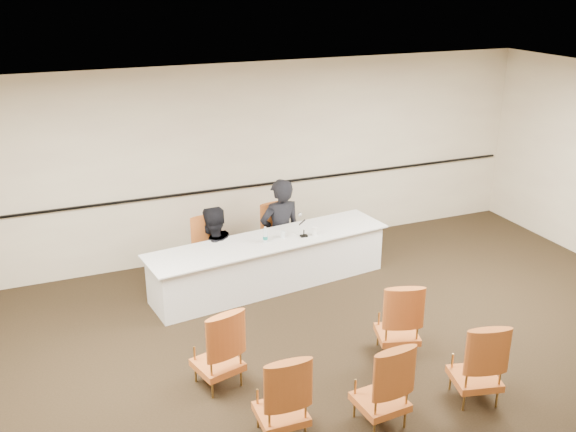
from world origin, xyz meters
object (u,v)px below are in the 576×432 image
Objects in this scene: panel_table at (270,263)px; drinking_glass at (283,234)px; aud_chair_front_right at (398,317)px; microphone at (304,226)px; aud_chair_back_mid at (381,382)px; aud_chair_back_right at (477,360)px; coffee_cup at (315,231)px; aud_chair_front_left at (217,346)px; panelist_second at (213,259)px; panelist_second_chair at (212,251)px; panelist_main_chair at (280,236)px; panelist_main at (280,236)px; water_bottle at (265,235)px; aud_chair_back_left at (281,394)px.

drinking_glass is (0.19, -0.00, 0.41)m from panel_table.
microphone is at bearing 113.87° from aud_chair_front_right.
aud_chair_back_mid is 1.11m from aud_chair_back_right.
coffee_cup is 2.80m from aud_chair_front_left.
aud_chair_back_right is (0.55, -3.20, -0.39)m from microphone.
panelist_second is 1.69× the size of panelist_second_chair.
panelist_main_chair is at bearing 113.22° from aud_chair_back_right.
microphone is at bearing 31.55° from aud_chair_front_left.
aud_chair_back_mid is at bearing -102.91° from coffee_cup.
panelist_second_chair is at bearing 4.39° from panelist_main.
aud_chair_back_right is (0.84, -3.28, -0.29)m from drinking_glass.
aud_chair_front_right and aud_chair_back_right have the same top height.
water_bottle is at bearing 177.12° from coffee_cup.
aud_chair_front_right is at bearing -68.50° from panelist_second_chair.
microphone is 0.33× the size of aud_chair_back_right.
aud_chair_front_right reaches higher than water_bottle.
drinking_glass is at bearing -116.01° from panelist_main_chair.
aud_chair_back_right is at bearing -5.89° from aud_chair_back_mid.
panelist_second_chair reaches higher than water_bottle.
panelist_second reaches higher than panelist_main_chair.
panel_table is at bearing 53.40° from panelist_main.
panelist_second is at bearing 158.38° from coffee_cup.
panelist_second is at bearing 140.61° from panel_table.
aud_chair_front_left and aud_chair_front_right have the same top height.
aud_chair_front_left is (-1.77, -2.60, -0.01)m from panelist_main.
aud_chair_back_right is at bearing -4.58° from aud_chair_back_left.
aud_chair_front_right is (0.10, -2.12, -0.30)m from coffee_cup.
aud_chair_back_mid is at bearing -104.36° from panelist_main_chair.
drinking_glass is at bearing -33.61° from panelist_second_chair.
panelist_main_chair is 3.07× the size of microphone.
panelist_main is 0.69m from drinking_glass.
aud_chair_back_right reaches higher than water_bottle.
panelist_second is 1.69× the size of aud_chair_back_mid.
microphone is 0.58m from water_bottle.
aud_chair_front_right is 1.10m from aud_chair_back_right.
panelist_main_chair is at bearing 70.27° from aud_chair_back_left.
aud_chair_back_right is at bearing -70.71° from water_bottle.
panelist_second is at bearing 86.52° from aud_chair_back_left.
panelist_main is 1.13m from panelist_second.
panelist_second is 13.15× the size of coffee_cup.
panelist_main_chair is at bearing -0.00° from panelist_second_chair.
aud_chair_front_right is at bearing 96.59° from panelist_second.
microphone is at bearing 94.90° from panelist_main.
panelist_main_chair is 1.00× the size of aud_chair_back_right.
water_bottle is 3.15m from aud_chair_back_left.
panelist_main_chair is 0.79m from coffee_cup.
panelist_main is 1.90× the size of aud_chair_front_left.
panelist_second is 16.04× the size of drinking_glass.
microphone reaches higher than aud_chair_front_left.
coffee_cup is at bearing -2.88° from water_bottle.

